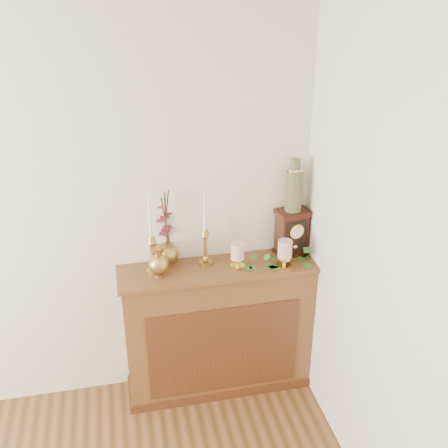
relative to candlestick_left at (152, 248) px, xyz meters
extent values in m
cube|color=brown|center=(0.40, -0.01, -0.65)|extent=(1.20, 0.30, 0.90)
cube|color=#562E18|center=(0.40, -0.16, -0.69)|extent=(0.96, 0.01, 0.63)
cube|color=brown|center=(0.40, -0.01, -0.18)|extent=(1.24, 0.34, 0.03)
cube|color=#562E18|center=(0.40, -0.01, -1.07)|extent=(1.23, 0.33, 0.06)
cylinder|color=#B49848|center=(0.00, 0.00, -0.15)|extent=(0.08, 0.08, 0.02)
sphere|color=#B49848|center=(0.00, 0.00, -0.12)|extent=(0.05, 0.05, 0.05)
cylinder|color=#B49848|center=(0.00, 0.00, -0.05)|extent=(0.02, 0.02, 0.15)
sphere|color=#B49848|center=(0.00, 0.00, 0.03)|extent=(0.04, 0.04, 0.04)
cone|color=#B49848|center=(0.00, 0.00, 0.06)|extent=(0.05, 0.05, 0.04)
cone|color=silver|center=(0.00, 0.00, 0.21)|extent=(0.02, 0.02, 0.26)
cylinder|color=#B49848|center=(0.32, 0.03, -0.15)|extent=(0.08, 0.08, 0.02)
sphere|color=#B49848|center=(0.32, 0.03, -0.12)|extent=(0.05, 0.05, 0.05)
cylinder|color=#B49848|center=(0.32, 0.03, -0.05)|extent=(0.02, 0.02, 0.15)
sphere|color=#B49848|center=(0.32, 0.03, 0.03)|extent=(0.04, 0.04, 0.04)
cone|color=#B49848|center=(0.32, 0.03, 0.06)|extent=(0.05, 0.05, 0.04)
cone|color=silver|center=(0.32, 0.03, 0.20)|extent=(0.02, 0.02, 0.26)
cylinder|color=#B49848|center=(0.03, -0.05, -0.15)|extent=(0.06, 0.06, 0.02)
sphere|color=#B49848|center=(0.03, -0.05, -0.08)|extent=(0.12, 0.12, 0.12)
cone|color=#B49848|center=(0.03, -0.05, 0.00)|extent=(0.09, 0.09, 0.06)
cylinder|color=#B49848|center=(0.10, 0.10, -0.16)|extent=(0.06, 0.06, 0.01)
ellipsoid|color=#B49848|center=(0.10, 0.10, -0.10)|extent=(0.14, 0.14, 0.12)
cylinder|color=#B49848|center=(0.10, 0.10, -0.04)|extent=(0.07, 0.07, 0.02)
cylinder|color=#472819|center=(0.10, 0.11, 0.12)|extent=(0.05, 0.08, 0.32)
cylinder|color=#472819|center=(0.10, 0.11, 0.14)|extent=(0.02, 0.07, 0.36)
cylinder|color=#472819|center=(0.10, 0.11, 0.15)|extent=(0.04, 0.13, 0.37)
cylinder|color=#E3C24F|center=(0.51, -0.05, -0.16)|extent=(0.09, 0.09, 0.02)
cylinder|color=#E3C24F|center=(0.51, -0.05, -0.13)|extent=(0.02, 0.02, 0.04)
cylinder|color=#E3C24F|center=(0.51, -0.05, -0.11)|extent=(0.09, 0.09, 0.01)
cylinder|color=beige|center=(0.51, -0.05, -0.05)|extent=(0.08, 0.08, 0.10)
cylinder|color=#472819|center=(0.51, -0.05, 0.01)|extent=(0.00, 0.00, 0.01)
cylinder|color=#E3C24F|center=(0.79, -0.10, -0.16)|extent=(0.10, 0.10, 0.02)
cylinder|color=#E3C24F|center=(0.79, -0.10, -0.13)|extent=(0.02, 0.02, 0.04)
cylinder|color=#E3C24F|center=(0.79, -0.10, -0.10)|extent=(0.09, 0.09, 0.01)
cylinder|color=beige|center=(0.79, -0.10, -0.04)|extent=(0.09, 0.09, 0.11)
cylinder|color=#472819|center=(0.79, -0.10, 0.02)|extent=(0.00, 0.00, 0.01)
cube|color=#2B6626|center=(0.68, -0.05, -0.16)|extent=(0.06, 0.05, 0.00)
cube|color=#2B6626|center=(0.61, -0.03, -0.16)|extent=(0.06, 0.07, 0.00)
cube|color=#2B6626|center=(0.88, -0.08, -0.16)|extent=(0.06, 0.05, 0.00)
cube|color=#2B6626|center=(0.98, -0.07, -0.16)|extent=(0.06, 0.05, 0.00)
cube|color=#2B6626|center=(0.60, -0.11, -0.16)|extent=(0.07, 0.07, 0.00)
cube|color=#2B6626|center=(0.56, -0.05, -0.16)|extent=(0.05, 0.06, 0.00)
cube|color=#2B6626|center=(0.76, 0.03, -0.16)|extent=(0.07, 0.06, 0.00)
cube|color=#2B6626|center=(0.62, -0.11, -0.16)|extent=(0.06, 0.07, 0.00)
cube|color=#2B6626|center=(0.72, -0.10, -0.16)|extent=(0.06, 0.07, 0.00)
cube|color=#2B6626|center=(0.72, 0.00, -0.16)|extent=(0.07, 0.06, 0.00)
cube|color=#2B6626|center=(0.62, -0.03, -0.11)|extent=(0.06, 0.06, 0.03)
cube|color=#2B6626|center=(0.68, -0.09, -0.09)|extent=(0.04, 0.05, 0.03)
cube|color=#2B6626|center=(0.96, -0.04, -0.10)|extent=(0.06, 0.05, 0.03)
cube|color=#35160A|center=(0.88, 0.06, -0.16)|extent=(0.22, 0.17, 0.02)
cube|color=#35160A|center=(0.88, 0.06, -0.02)|extent=(0.20, 0.15, 0.26)
cube|color=#35160A|center=(0.88, 0.06, 0.12)|extent=(0.22, 0.17, 0.03)
cube|color=black|center=(0.89, 0.00, -0.02)|extent=(0.14, 0.03, 0.21)
cylinder|color=gold|center=(0.89, -0.01, 0.02)|extent=(0.10, 0.03, 0.10)
cylinder|color=silver|center=(0.89, -0.01, 0.02)|extent=(0.07, 0.02, 0.07)
sphere|color=gold|center=(0.89, 0.00, -0.09)|extent=(0.03, 0.03, 0.03)
cylinder|color=#193222|center=(0.88, 0.06, 0.26)|extent=(0.10, 0.10, 0.26)
cylinder|color=#193222|center=(0.88, 0.06, 0.43)|extent=(0.06, 0.06, 0.09)
cylinder|color=tan|center=(0.88, 0.06, 0.40)|extent=(0.07, 0.07, 0.02)
camera|label=1|loc=(-0.17, -2.75, 1.45)|focal=42.00mm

